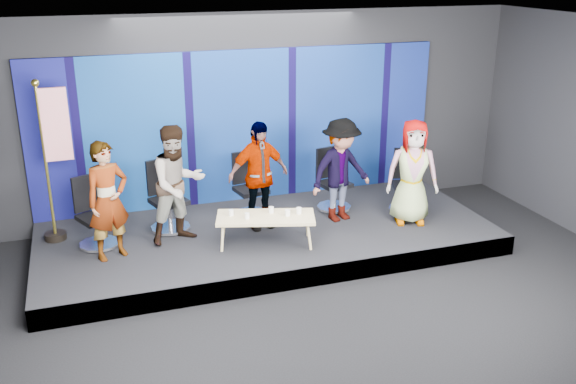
% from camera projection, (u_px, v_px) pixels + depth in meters
% --- Properties ---
extents(ground, '(10.00, 10.00, 0.00)m').
position_uv_depth(ground, '(326.00, 326.00, 7.96)').
color(ground, black).
rests_on(ground, ground).
extents(room_walls, '(10.02, 8.02, 3.51)m').
position_uv_depth(room_walls, '(330.00, 137.00, 7.13)').
color(room_walls, black).
rests_on(room_walls, ground).
extents(riser, '(7.00, 3.00, 0.30)m').
position_uv_depth(riser, '(267.00, 237.00, 10.14)').
color(riser, black).
rests_on(riser, ground).
extents(backdrop, '(7.00, 0.08, 2.60)m').
position_uv_depth(backdrop, '(242.00, 127.00, 10.94)').
color(backdrop, '#100753').
rests_on(backdrop, riser).
extents(chair_a, '(0.78, 0.78, 1.05)m').
position_uv_depth(chair_a, '(96.00, 224.00, 9.39)').
color(chair_a, silver).
rests_on(chair_a, riser).
extents(panelist_a, '(0.73, 0.62, 1.70)m').
position_uv_depth(panelist_a, '(108.00, 201.00, 8.86)').
color(panelist_a, black).
rests_on(panelist_a, riser).
extents(chair_b, '(0.78, 0.78, 1.10)m').
position_uv_depth(chair_b, '(168.00, 207.00, 9.97)').
color(chair_b, silver).
rests_on(chair_b, riser).
extents(panelist_b, '(1.03, 0.90, 1.78)m').
position_uv_depth(panelist_b, '(178.00, 184.00, 9.37)').
color(panelist_b, black).
rests_on(panelist_b, riser).
extents(chair_c, '(0.69, 0.69, 1.05)m').
position_uv_depth(chair_c, '(250.00, 195.00, 10.51)').
color(chair_c, silver).
rests_on(chair_c, riser).
extents(panelist_c, '(1.06, 0.59, 1.70)m').
position_uv_depth(panelist_c, '(258.00, 175.00, 9.89)').
color(panelist_c, black).
rests_on(panelist_c, riser).
extents(chair_d, '(0.70, 0.70, 1.03)m').
position_uv_depth(chair_d, '(332.00, 189.00, 10.81)').
color(chair_d, silver).
rests_on(chair_d, riser).
extents(panelist_d, '(1.20, 0.86, 1.68)m').
position_uv_depth(panelist_d, '(341.00, 170.00, 10.18)').
color(panelist_d, black).
rests_on(panelist_d, riser).
extents(chair_e, '(0.74, 0.74, 1.04)m').
position_uv_depth(chair_e, '(406.00, 191.00, 10.73)').
color(chair_e, silver).
rests_on(chair_e, riser).
extents(panelist_e, '(0.95, 0.77, 1.68)m').
position_uv_depth(panelist_e, '(412.00, 172.00, 10.09)').
color(panelist_e, black).
rests_on(panelist_e, riser).
extents(coffee_table, '(1.55, 0.99, 0.44)m').
position_uv_depth(coffee_table, '(266.00, 218.00, 9.43)').
color(coffee_table, tan).
rests_on(coffee_table, riser).
extents(mug_a, '(0.07, 0.07, 0.09)m').
position_uv_depth(mug_a, '(231.00, 213.00, 9.42)').
color(mug_a, silver).
rests_on(mug_a, coffee_table).
extents(mug_b, '(0.07, 0.07, 0.09)m').
position_uv_depth(mug_b, '(247.00, 216.00, 9.31)').
color(mug_b, silver).
rests_on(mug_b, coffee_table).
extents(mug_c, '(0.08, 0.08, 0.09)m').
position_uv_depth(mug_c, '(271.00, 210.00, 9.52)').
color(mug_c, silver).
rests_on(mug_c, coffee_table).
extents(mug_d, '(0.08, 0.08, 0.09)m').
position_uv_depth(mug_d, '(288.00, 213.00, 9.41)').
color(mug_d, silver).
rests_on(mug_d, coffee_table).
extents(mug_e, '(0.08, 0.08, 0.09)m').
position_uv_depth(mug_e, '(299.00, 211.00, 9.49)').
color(mug_e, silver).
rests_on(mug_e, coffee_table).
extents(flag_stand, '(0.56, 0.32, 2.43)m').
position_uv_depth(flag_stand, '(54.00, 157.00, 9.30)').
color(flag_stand, black).
rests_on(flag_stand, riser).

